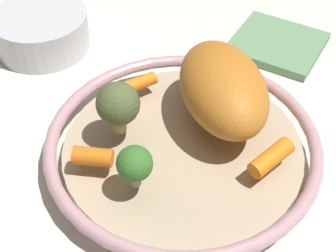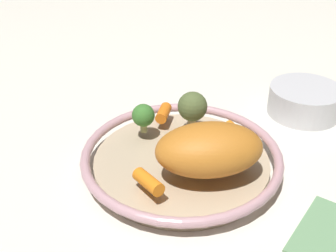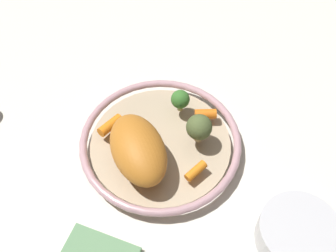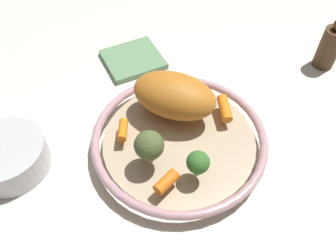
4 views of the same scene
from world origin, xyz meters
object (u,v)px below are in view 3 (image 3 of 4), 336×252
saucepan (298,235)px  broccoli_floret_edge (180,99)px  baby_carrot_back (196,171)px  baby_carrot_near_rim (206,114)px  serving_bowl (160,143)px  broccoli_floret_large (199,127)px  roast_chicken_piece (138,149)px  baby_carrot_center (110,125)px

saucepan → broccoli_floret_edge: bearing=-66.5°
baby_carrot_back → baby_carrot_near_rim: size_ratio=1.04×
serving_bowl → baby_carrot_back: bearing=117.7°
serving_bowl → saucepan: (-0.20, 0.26, 0.01)m
baby_carrot_back → broccoli_floret_large: (-0.03, -0.08, 0.03)m
serving_bowl → roast_chicken_piece: size_ratio=2.03×
broccoli_floret_large → saucepan: broccoli_floret_large is taller
roast_chicken_piece → saucepan: 0.34m
baby_carrot_back → baby_carrot_center: bearing=-44.7°
roast_chicken_piece → baby_carrot_near_rim: size_ratio=3.66×
roast_chicken_piece → baby_carrot_near_rim: roast_chicken_piece is taller
baby_carrot_back → saucepan: 0.22m
serving_bowl → saucepan: saucepan is taller
serving_bowl → broccoli_floret_large: size_ratio=4.90×
serving_bowl → broccoli_floret_edge: size_ratio=6.34×
serving_bowl → roast_chicken_piece: 0.09m
broccoli_floret_edge → broccoli_floret_large: 0.09m
baby_carrot_back → broccoli_floret_large: bearing=-108.5°
serving_bowl → baby_carrot_center: baby_carrot_center is taller
baby_carrot_center → saucepan: 0.43m
baby_carrot_near_rim → saucepan: bearing=107.7°
roast_chicken_piece → broccoli_floret_edge: bearing=-135.5°
baby_carrot_near_rim → broccoli_floret_large: size_ratio=0.66×
roast_chicken_piece → saucepan: (-0.25, 0.22, -0.05)m
baby_carrot_center → roast_chicken_piece: bearing=115.9°
serving_bowl → saucepan: 0.33m
broccoli_floret_edge → baby_carrot_near_rim: bearing=144.9°
serving_bowl → broccoli_floret_large: 0.10m
roast_chicken_piece → serving_bowl: bearing=-141.6°
broccoli_floret_large → baby_carrot_back: bearing=71.5°
broccoli_floret_edge → baby_carrot_center: bearing=6.7°
roast_chicken_piece → broccoli_floret_edge: size_ratio=3.12×
broccoli_floret_large → baby_carrot_near_rim: bearing=-120.4°
baby_carrot_near_rim → saucepan: 0.31m
roast_chicken_piece → broccoli_floret_edge: roast_chicken_piece is taller
broccoli_floret_edge → roast_chicken_piece: bearing=44.5°
broccoli_floret_large → saucepan: size_ratio=0.31×
broccoli_floret_edge → broccoli_floret_large: broccoli_floret_large is taller
serving_bowl → baby_carrot_center: size_ratio=5.93×
baby_carrot_back → broccoli_floret_large: 0.09m
baby_carrot_center → broccoli_floret_edge: bearing=-173.3°
baby_carrot_near_rim → saucepan: (-0.09, 0.29, -0.02)m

